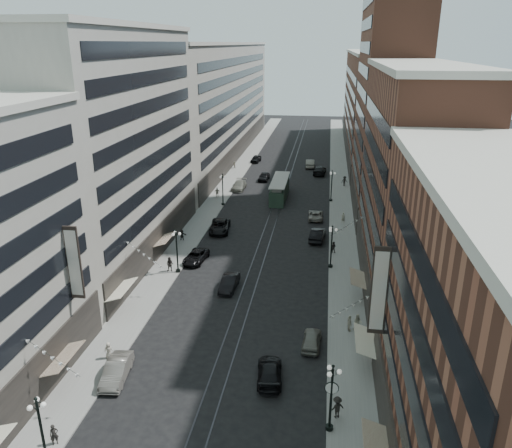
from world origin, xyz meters
The scene contains 43 objects.
ground centered at (0.00, 60.00, 0.00)m, with size 220.00×220.00×0.00m, color black.
sidewalk_west centered at (-11.00, 70.00, 0.07)m, with size 4.00×180.00×0.15m, color gray.
sidewalk_east centered at (11.00, 70.00, 0.07)m, with size 4.00×180.00×0.15m, color gray.
rail_west centered at (-0.70, 70.00, 0.01)m, with size 0.12×180.00×0.02m, color #2D2D33.
rail_east centered at (0.70, 70.00, 0.01)m, with size 0.12×180.00×0.02m, color #2D2D33.
building_west_mid centered at (-17.00, 33.00, 14.00)m, with size 8.00×36.00×28.00m, color #A19C8E.
building_west_far centered at (-17.00, 96.00, 13.00)m, with size 8.00×90.00×26.00m, color #A19C8E.
building_east_near centered at (17.00, -1.00, 10.00)m, with size 8.00×28.00×20.00m, color brown.
building_east_mid centered at (17.00, 28.00, 12.00)m, with size 8.00×30.00×24.00m, color brown.
building_east_tower centered at (17.00, 56.00, 21.00)m, with size 8.00×26.00×42.00m, color brown.
building_east_far centered at (17.00, 105.00, 12.00)m, with size 8.00×72.00×24.00m, color brown.
lamppost_sw_near centered at (-9.20, -2.00, 3.10)m, with size 1.03×1.14×5.52m.
lamppost_sw_far centered at (-9.20, 28.00, 3.10)m, with size 1.03×1.14×5.52m.
lamppost_sw_mid centered at (-9.20, 55.00, 3.10)m, with size 1.03×1.14×5.52m.
lamppost_se_near centered at (9.20, 4.00, 3.22)m, with size 1.08×1.14×5.52m.
lamppost_se_far centered at (9.20, 32.00, 3.10)m, with size 1.03×1.14×5.52m.
lamppost_se_mid centered at (9.20, 60.00, 3.10)m, with size 1.03×1.14×5.52m.
streetcar centered at (0.00, 60.90, 1.58)m, with size 2.74×12.36×3.42m.
car_1 centered at (-8.40, 7.52, 0.81)m, with size 1.71×4.90×1.61m, color slate.
car_2 centered at (-7.88, 31.55, 0.69)m, with size 2.29×4.97×1.38m, color black.
car_4 centered at (7.52, 14.60, 0.70)m, with size 1.66×4.12×1.40m, color #646359.
car_5 centered at (-2.20, 24.74, 0.77)m, with size 1.62×4.65×1.53m, color black.
car_6 centered at (4.24, 9.24, 0.73)m, with size 2.04×5.01×1.45m, color black.
pedestrian_0 centered at (-9.69, -0.13, 0.94)m, with size 0.58×0.38×1.59m, color black.
pedestrian_1 centered at (-10.16, 9.99, 0.93)m, with size 0.76×0.41×1.55m, color #B7AA97.
pedestrian_2 centered at (-10.19, 28.00, 1.07)m, with size 0.89×0.49×1.83m, color black.
pedestrian_3 centered at (9.73, 5.34, 1.04)m, with size 1.15×0.47×1.77m, color black.
pedestrian_4 centered at (11.04, 17.52, 0.98)m, with size 0.97×0.44×1.66m, color #B8B098.
car_7 centered at (-7.13, 42.62, 0.83)m, with size 2.76×5.98×1.66m, color black.
car_8 centered at (-8.20, 65.29, 0.82)m, with size 2.29×5.63×1.63m, color slate.
car_9 centered at (-8.32, 88.84, 0.78)m, with size 1.84×4.58×1.56m, color black.
car_10 centered at (7.34, 41.19, 0.85)m, with size 1.80×5.15×1.70m, color black.
car_11 centered at (6.80, 50.27, 0.68)m, with size 2.26×4.90×1.36m, color gray.
car_12 centered at (6.80, 79.35, 0.88)m, with size 2.46×6.05×1.76m, color black.
car_13 centered at (-4.33, 72.65, 0.80)m, with size 1.90×4.71×1.61m, color black.
car_14 centered at (4.50, 85.41, 0.89)m, with size 1.89×5.41×1.78m, color gray.
pedestrian_5 centered at (-11.64, 38.18, 0.93)m, with size 1.44×0.42×1.56m, color black.
pedestrian_6 centered at (-11.10, 59.14, 1.08)m, with size 1.09×0.50×1.87m, color #A69D89.
pedestrian_7 centered at (9.54, 36.76, 0.91)m, with size 0.74×0.41×1.53m, color black.
pedestrian_8 centered at (11.07, 48.58, 1.02)m, with size 0.64×0.42×1.75m, color #A19C86.
pedestrian_9 centered at (11.79, 70.28, 1.11)m, with size 1.24×0.51×1.92m, color black.
pedestrian_extra_0 centered at (-12.12, 81.74, 0.93)m, with size 1.44×0.41×1.55m, color #ADA48F.
pedestrian_extra_1 centered at (11.82, 17.74, 1.00)m, with size 0.83×0.46×1.71m, color #B0AA92.
Camera 1 is at (8.04, -25.27, 26.46)m, focal length 35.00 mm.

